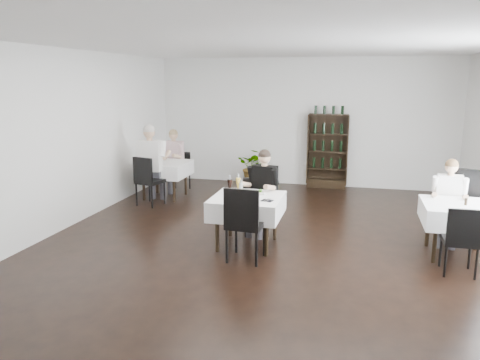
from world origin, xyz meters
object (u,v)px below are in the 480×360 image
main_table (247,206)px  wine_shelf (327,152)px  potted_tree (255,167)px  diner_main (262,186)px

main_table → wine_shelf: bearing=78.2°
potted_tree → wine_shelf: bearing=5.0°
main_table → diner_main: size_ratio=0.74×
wine_shelf → main_table: wine_shelf is taller
wine_shelf → potted_tree: 1.73m
potted_tree → diner_main: bearing=-76.0°
main_table → diner_main: bearing=80.6°
wine_shelf → main_table: (-0.90, -4.31, -0.23)m
diner_main → main_table: bearing=-99.4°
wine_shelf → main_table: size_ratio=1.70×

